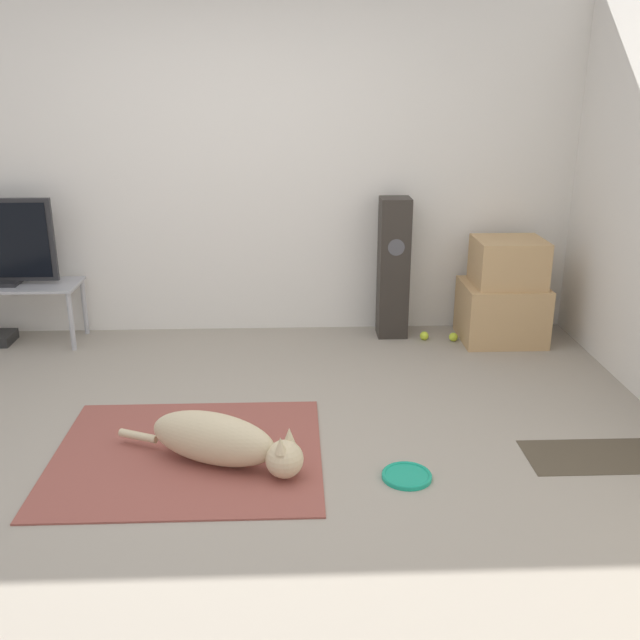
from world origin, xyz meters
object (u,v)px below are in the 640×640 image
(dog, at_px, (222,441))
(tennis_ball_by_boxes, at_px, (453,337))
(frisbee, at_px, (407,476))
(floor_speaker, at_px, (393,268))
(tennis_ball_near_speaker, at_px, (424,336))
(cardboard_box_lower, at_px, (502,312))
(tv_stand, at_px, (0,291))
(cardboard_box_upper, at_px, (508,262))

(dog, distance_m, tennis_ball_by_boxes, 2.36)
(frisbee, bearing_deg, floor_speaker, 84.46)
(frisbee, bearing_deg, dog, 170.53)
(dog, relative_size, frisbee, 3.97)
(tennis_ball_by_boxes, distance_m, tennis_ball_near_speaker, 0.22)
(cardboard_box_lower, height_order, floor_speaker, floor_speaker)
(tennis_ball_by_boxes, bearing_deg, tv_stand, 178.15)
(cardboard_box_lower, bearing_deg, frisbee, -117.50)
(cardboard_box_lower, xyz_separation_m, floor_speaker, (-0.81, 0.14, 0.31))
(tennis_ball_near_speaker, bearing_deg, cardboard_box_upper, -1.80)
(dog, relative_size, tennis_ball_by_boxes, 14.99)
(cardboard_box_lower, xyz_separation_m, tennis_ball_by_boxes, (-0.36, -0.02, -0.18))
(frisbee, height_order, cardboard_box_upper, cardboard_box_upper)
(tv_stand, bearing_deg, dog, -46.34)
(cardboard_box_upper, height_order, tennis_ball_by_boxes, cardboard_box_upper)
(cardboard_box_upper, bearing_deg, floor_speaker, 169.76)
(floor_speaker, distance_m, tv_stand, 2.90)
(frisbee, distance_m, tennis_ball_by_boxes, 2.02)
(floor_speaker, bearing_deg, tennis_ball_by_boxes, -20.10)
(floor_speaker, relative_size, tennis_ball_near_speaker, 16.01)
(tennis_ball_by_boxes, xyz_separation_m, tennis_ball_near_speaker, (-0.21, 0.03, 0.00))
(frisbee, height_order, cardboard_box_lower, cardboard_box_lower)
(floor_speaker, bearing_deg, cardboard_box_upper, -10.24)
(dog, relative_size, cardboard_box_upper, 2.00)
(tennis_ball_by_boxes, height_order, tennis_ball_near_speaker, same)
(cardboard_box_lower, distance_m, tennis_ball_near_speaker, 0.60)
(cardboard_box_upper, bearing_deg, dog, -137.62)
(cardboard_box_upper, bearing_deg, tennis_ball_near_speaker, 178.20)
(dog, relative_size, tv_stand, 0.86)
(cardboard_box_upper, xyz_separation_m, tv_stand, (-3.72, 0.09, -0.21))
(cardboard_box_upper, relative_size, tv_stand, 0.43)
(dog, relative_size, floor_speaker, 0.94)
(frisbee, xyz_separation_m, cardboard_box_upper, (1.02, 1.93, 0.59))
(tennis_ball_near_speaker, bearing_deg, dog, -127.08)
(frisbee, height_order, tennis_ball_by_boxes, tennis_ball_by_boxes)
(floor_speaker, bearing_deg, dog, -120.26)
(floor_speaker, bearing_deg, tv_stand, -178.89)
(dog, height_order, cardboard_box_lower, cardboard_box_lower)
(floor_speaker, relative_size, tv_stand, 0.92)
(cardboard_box_lower, relative_size, cardboard_box_upper, 1.21)
(tv_stand, relative_size, tennis_ball_near_speaker, 17.42)
(frisbee, distance_m, tennis_ball_near_speaker, 1.99)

